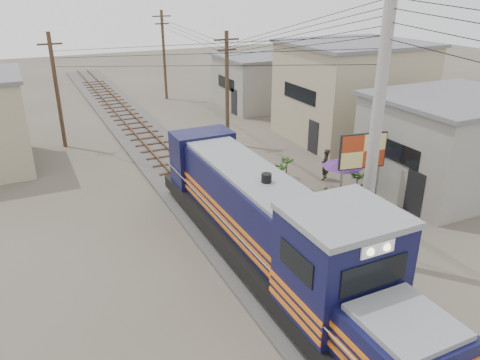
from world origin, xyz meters
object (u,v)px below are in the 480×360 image
billboard (363,153)px  market_umbrella (343,162)px  vendor (325,164)px  locomotive (274,230)px

billboard → market_umbrella: billboard is taller
billboard → vendor: 3.68m
billboard → locomotive: bearing=-143.3°
market_umbrella → vendor: bearing=72.6°
billboard → market_umbrella: (-0.33, 0.92, -0.69)m
billboard → market_umbrella: bearing=119.9°
market_umbrella → vendor: size_ratio=1.27×
locomotive → vendor: size_ratio=9.49×
locomotive → billboard: locomotive is taller
vendor → market_umbrella: bearing=34.8°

